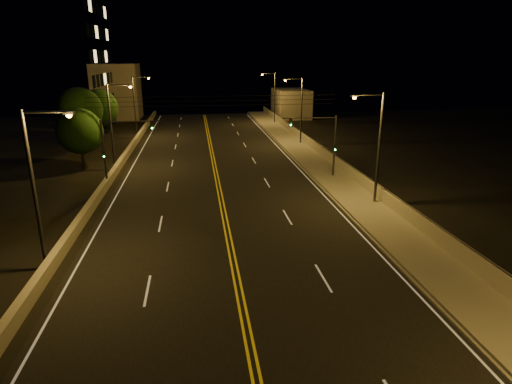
{
  "coord_description": "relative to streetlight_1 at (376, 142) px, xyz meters",
  "views": [
    {
      "loc": [
        -1.77,
        -8.8,
        11.03
      ],
      "look_at": [
        2.0,
        18.0,
        2.5
      ],
      "focal_mm": 30.0,
      "sensor_mm": 36.0,
      "label": 1
    }
  ],
  "objects": [
    {
      "name": "overhead_wires",
      "position": [
        -11.51,
        8.29,
        2.39
      ],
      "size": [
        22.0,
        0.03,
        0.83
      ],
      "color": "black"
    },
    {
      "name": "curb",
      "position": [
        -2.58,
        -1.21,
        -4.94
      ],
      "size": [
        0.14,
        120.0,
        0.15
      ],
      "primitive_type": "cube",
      "color": "gray",
      "rests_on": "ground"
    },
    {
      "name": "jersey_barrier",
      "position": [
        -21.34,
        -1.21,
        -4.62
      ],
      "size": [
        0.45,
        120.0,
        0.78
      ],
      "primitive_type": "cube",
      "color": "gray",
      "rests_on": "ground"
    },
    {
      "name": "streetlight_5",
      "position": [
        -21.42,
        14.35,
        0.0
      ],
      "size": [
        2.55,
        0.28,
        8.62
      ],
      "color": "#2D2D33",
      "rests_on": "ground"
    },
    {
      "name": "traffic_signal_left",
      "position": [
        -20.29,
        7.97,
        -1.21
      ],
      "size": [
        5.11,
        0.31,
        5.99
      ],
      "color": "#2D2D33",
      "rests_on": "ground"
    },
    {
      "name": "lane_markings",
      "position": [
        -11.51,
        -1.28,
        -4.99
      ],
      "size": [
        17.32,
        116.0,
        0.0
      ],
      "color": "silver",
      "rests_on": "road"
    },
    {
      "name": "distant_building_right",
      "position": [
        4.99,
        51.69,
        -2.39
      ],
      "size": [
        6.0,
        10.0,
        5.25
      ],
      "primitive_type": "cube",
      "color": "gray",
      "rests_on": "ground"
    },
    {
      "name": "streetlight_2",
      "position": [
        0.0,
        24.35,
        0.0
      ],
      "size": [
        2.55,
        0.28,
        8.62
      ],
      "color": "#2D2D33",
      "rests_on": "ground"
    },
    {
      "name": "road",
      "position": [
        -11.51,
        -1.21,
        -5.0
      ],
      "size": [
        18.0,
        120.0,
        0.02
      ],
      "primitive_type": "cube",
      "color": "black",
      "rests_on": "ground"
    },
    {
      "name": "streetlight_1",
      "position": [
        0.0,
        0.0,
        0.0
      ],
      "size": [
        2.55,
        0.28,
        8.62
      ],
      "color": "#2D2D33",
      "rests_on": "ground"
    },
    {
      "name": "parapet_wall",
      "position": [
        0.94,
        -1.21,
        -4.21
      ],
      "size": [
        0.3,
        120.0,
        1.0
      ],
      "primitive_type": "cube",
      "color": "gray",
      "rests_on": "sidewalk"
    },
    {
      "name": "building_tower",
      "position": [
        -37.76,
        33.63,
        7.72
      ],
      "size": [
        24.0,
        15.0,
        26.61
      ],
      "color": "gray",
      "rests_on": "ground"
    },
    {
      "name": "traffic_signal_right",
      "position": [
        -1.52,
        7.97,
        -1.21
      ],
      "size": [
        5.11,
        0.31,
        5.99
      ],
      "color": "#2D2D33",
      "rests_on": "ground"
    },
    {
      "name": "sidewalk",
      "position": [
        -0.71,
        -1.21,
        -4.86
      ],
      "size": [
        3.6,
        120.0,
        0.3
      ],
      "primitive_type": "cube",
      "color": "gray",
      "rests_on": "ground"
    },
    {
      "name": "distant_building_left",
      "position": [
        -27.51,
        53.99,
        -0.03
      ],
      "size": [
        8.0,
        8.0,
        9.97
      ],
      "primitive_type": "cube",
      "color": "gray",
      "rests_on": "ground"
    },
    {
      "name": "tree_0",
      "position": [
        -24.93,
        15.06,
        -1.1
      ],
      "size": [
        4.58,
        4.58,
        6.21
      ],
      "color": "black",
      "rests_on": "ground"
    },
    {
      "name": "streetlight_4",
      "position": [
        -21.42,
        -7.55,
        0.0
      ],
      "size": [
        2.55,
        0.28,
        8.62
      ],
      "color": "#2D2D33",
      "rests_on": "ground"
    },
    {
      "name": "streetlight_6",
      "position": [
        -21.42,
        32.6,
        0.0
      ],
      "size": [
        2.55,
        0.28,
        8.62
      ],
      "color": "#2D2D33",
      "rests_on": "ground"
    },
    {
      "name": "tree_2",
      "position": [
        -26.42,
        32.14,
        -0.62
      ],
      "size": [
        5.15,
        5.15,
        6.98
      ],
      "color": "black",
      "rests_on": "ground"
    },
    {
      "name": "streetlight_3",
      "position": [
        0.0,
        43.32,
        0.0
      ],
      "size": [
        2.55,
        0.28,
        8.62
      ],
      "color": "#2D2D33",
      "rests_on": "ground"
    },
    {
      "name": "tree_1",
      "position": [
        -27.61,
        26.71,
        -0.25
      ],
      "size": [
        5.57,
        5.57,
        7.55
      ],
      "color": "black",
      "rests_on": "ground"
    },
    {
      "name": "parapet_rail",
      "position": [
        0.94,
        -1.21,
        -3.68
      ],
      "size": [
        0.06,
        120.0,
        0.06
      ],
      "primitive_type": "cylinder",
      "rotation": [
        1.57,
        0.0,
        0.0
      ],
      "color": "black",
      "rests_on": "parapet_wall"
    }
  ]
}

